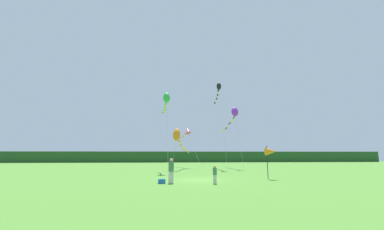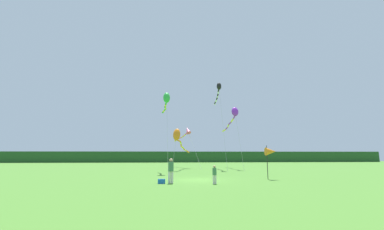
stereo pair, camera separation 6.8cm
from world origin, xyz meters
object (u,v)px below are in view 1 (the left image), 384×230
at_px(person_child, 215,173).
at_px(banner_flag_pole, 271,152).
at_px(person_adult, 171,169).
at_px(cooler_box, 162,181).
at_px(kite_rainbow, 186,132).
at_px(kite_green, 166,99).
at_px(kite_orange, 178,138).
at_px(kite_black, 218,89).
at_px(kite_purple, 233,115).

distance_m(person_child, banner_flag_pole, 6.47).
xyz_separation_m(person_adult, cooler_box, (-0.67, -0.11, -0.85)).
bearing_deg(banner_flag_pole, kite_rainbow, 109.03).
xyz_separation_m(kite_green, kite_orange, (1.54, 4.29, -4.27)).
bearing_deg(kite_rainbow, kite_black, -40.94).
height_order(kite_black, kite_green, kite_black).
xyz_separation_m(person_child, kite_rainbow, (-0.88, 21.49, 4.86)).
xyz_separation_m(cooler_box, kite_orange, (1.53, 14.83, 4.14)).
height_order(banner_flag_pole, kite_green, kite_green).
height_order(kite_purple, kite_black, kite_black).
bearing_deg(kite_green, kite_black, 40.53).
xyz_separation_m(kite_purple, kite_rainbow, (-6.82, 3.63, -2.24)).
relative_size(person_adult, person_child, 1.36).
height_order(person_adult, kite_black, kite_black).
xyz_separation_m(person_adult, banner_flag_pole, (8.61, 2.41, 1.31)).
distance_m(cooler_box, kite_orange, 15.47).
bearing_deg(person_child, kite_orange, 98.45).
height_order(person_child, kite_rainbow, kite_rainbow).
bearing_deg(banner_flag_pole, cooler_box, -164.77).
bearing_deg(person_adult, kite_green, 93.74).
relative_size(kite_green, kite_orange, 1.12).
bearing_deg(kite_orange, kite_rainbow, 77.08).
height_order(person_child, kite_purple, kite_purple).
height_order(cooler_box, kite_rainbow, kite_rainbow).
bearing_deg(banner_flag_pole, kite_black, 97.01).
bearing_deg(kite_green, kite_orange, 70.24).
relative_size(person_child, kite_purple, 0.13).
relative_size(kite_rainbow, kite_green, 0.96).
relative_size(banner_flag_pole, kite_rainbow, 0.31).
distance_m(person_adult, person_child, 3.23).
relative_size(person_child, kite_orange, 0.16).
distance_m(kite_black, kite_green, 10.35).
bearing_deg(kite_green, cooler_box, -89.93).
bearing_deg(person_adult, kite_orange, 86.65).
relative_size(person_adult, kite_orange, 0.21).
relative_size(person_adult, kite_black, 0.14).
bearing_deg(cooler_box, person_adult, 9.53).
bearing_deg(person_child, cooler_box, 171.76).
bearing_deg(kite_rainbow, kite_purple, -28.04).
relative_size(person_adult, banner_flag_pole, 0.63).
bearing_deg(kite_orange, banner_flag_pole, -57.79).
bearing_deg(person_adult, banner_flag_pole, 15.66).
height_order(cooler_box, banner_flag_pole, banner_flag_pole).
bearing_deg(banner_flag_pole, person_child, -150.61).
relative_size(banner_flag_pole, kite_green, 0.30).
bearing_deg(banner_flag_pole, kite_green, 139.24).
distance_m(person_child, cooler_box, 3.90).
bearing_deg(kite_green, person_child, -70.96).
relative_size(banner_flag_pole, kite_purple, 0.27).
relative_size(banner_flag_pole, kite_orange, 0.34).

